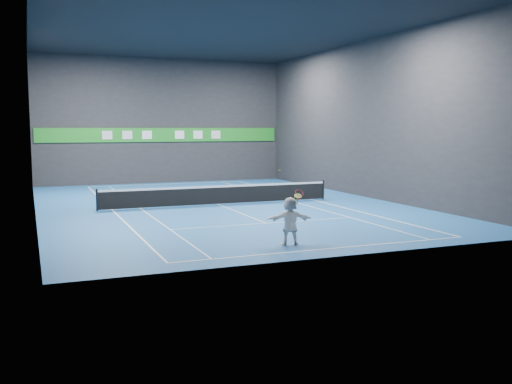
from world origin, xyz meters
name	(u,v)px	position (x,y,z in m)	size (l,w,h in m)	color
ground	(219,204)	(0.00, 0.00, 0.00)	(26.00, 26.00, 0.00)	#1C579B
ceiling	(218,29)	(0.00, 0.00, 9.00)	(26.00, 26.00, 0.00)	black
wall_back	(163,121)	(0.00, 13.00, 4.50)	(18.00, 0.10, 9.00)	#252528
wall_front	(350,112)	(0.00, -13.00, 4.50)	(18.00, 0.10, 9.00)	#252528
wall_left	(31,117)	(-9.00, 0.00, 4.50)	(0.10, 26.00, 9.00)	#252528
wall_right	(367,119)	(9.00, 0.00, 4.50)	(0.10, 26.00, 9.00)	#252528
baseline_near	(330,249)	(0.00, -11.89, 0.00)	(10.98, 0.08, 0.01)	white
baseline_far	(167,184)	(0.00, 11.89, 0.00)	(10.98, 0.08, 0.01)	white
sideline_doubles_left	(112,210)	(-5.49, 0.00, 0.00)	(0.08, 23.78, 0.01)	white
sideline_doubles_right	(312,200)	(5.49, 0.00, 0.00)	(0.08, 23.78, 0.01)	white
sideline_singles_left	(140,209)	(-4.11, 0.00, 0.00)	(0.06, 23.78, 0.01)	white
sideline_singles_right	(290,201)	(4.11, 0.00, 0.00)	(0.06, 23.78, 0.01)	white
service_line_near	(266,223)	(0.00, -6.40, 0.00)	(8.23, 0.06, 0.01)	white
service_line_far	(187,192)	(0.00, 6.40, 0.00)	(8.23, 0.06, 0.01)	white
center_service_line	(219,204)	(0.00, 0.00, 0.00)	(0.06, 12.80, 0.01)	white
player	(290,221)	(-0.95, -10.79, 0.83)	(1.54, 0.49, 1.66)	white
tennis_ball	(280,170)	(-1.30, -10.66, 2.57)	(0.06, 0.06, 0.06)	#CCFC2A
tennis_net	(219,194)	(0.00, 0.00, 0.54)	(12.50, 0.10, 1.07)	black
sponsor_banner	(163,135)	(0.00, 12.93, 3.50)	(17.64, 0.11, 1.00)	#1E8B23
tennis_racket	(299,194)	(-0.60, -10.74, 1.72)	(0.43, 0.35, 0.55)	red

